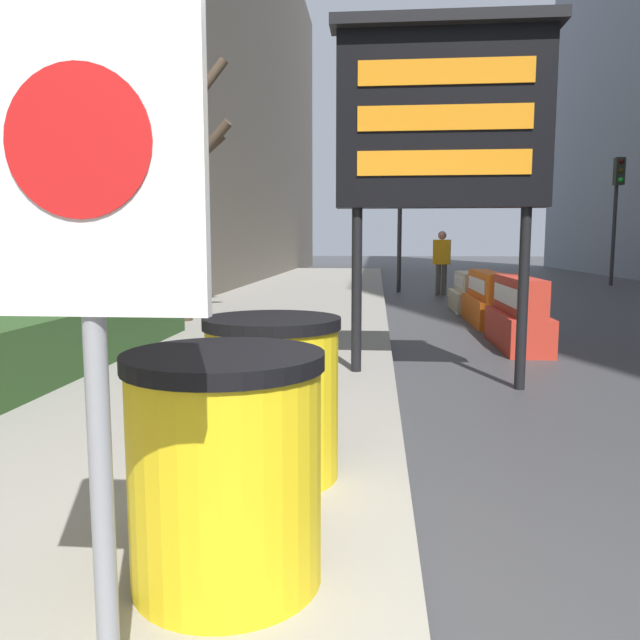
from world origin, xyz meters
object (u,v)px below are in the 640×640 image
Objects in this scene: barrel_drum_middle at (272,397)px; jersey_barrier_cream at (468,294)px; traffic_light_near_curb at (400,201)px; warning_sign at (86,207)px; message_board at (443,120)px; traffic_light_far_side at (617,194)px; jersey_barrier_red_striped at (518,317)px; pedestrian_worker at (442,257)px; jersey_barrier_orange_far at (486,301)px; traffic_cone_near at (496,290)px; barrel_drum_foreground at (226,467)px.

jersey_barrier_cream is at bearing 75.98° from barrel_drum_middle.
traffic_light_near_curb reaches higher than barrel_drum_middle.
message_board is (1.30, 4.51, 1.03)m from warning_sign.
traffic_light_far_side reaches higher than message_board.
jersey_barrier_red_striped is 1.08× the size of pedestrian_worker.
traffic_light_far_side reaches higher than jersey_barrier_orange_far.
traffic_cone_near is 8.37m from traffic_light_far_side.
message_board is at bearing -90.16° from traffic_light_near_curb.
traffic_light_near_curb is at bearing 153.80° from pedestrian_worker.
barrel_drum_middle is 0.22× the size of traffic_light_far_side.
pedestrian_worker is at bearing -37.39° from traffic_light_near_curb.
barrel_drum_foreground is 0.25× the size of traffic_light_near_curb.
barrel_drum_foreground is 12.68m from traffic_cone_near.
jersey_barrier_red_striped is 0.45× the size of traffic_light_far_side.
barrel_drum_middle reaches higher than jersey_barrier_cream.
barrel_drum_middle is at bearing 84.76° from warning_sign.
jersey_barrier_red_striped is at bearing -82.17° from traffic_light_near_curb.
barrel_drum_foreground is 1.15m from warning_sign.
traffic_cone_near is 0.17× the size of traffic_light_far_side.
jersey_barrier_cream is at bearing 90.00° from jersey_barrier_orange_far.
traffic_cone_near is at bearing 75.09° from barrel_drum_foreground.
traffic_light_near_curb is (1.17, 15.35, 1.93)m from barrel_drum_foreground.
traffic_light_near_curb reaches higher than message_board.
traffic_light_near_curb is at bearing 85.63° from barrel_drum_foreground.
pedestrian_worker reaches higher than barrel_drum_middle.
traffic_light_near_curb is at bearing 89.84° from message_board.
jersey_barrier_cream is 2.46× the size of traffic_cone_near.
message_board is 0.99× the size of traffic_light_near_curb.
message_board is at bearing -104.13° from traffic_cone_near.
traffic_light_far_side reaches higher than warning_sign.
barrel_drum_foreground reaches higher than jersey_barrier_orange_far.
barrel_drum_middle is 1.30× the size of traffic_cone_near.
jersey_barrier_orange_far is (0.00, 2.45, -0.02)m from jersey_barrier_red_striped.
traffic_cone_near is (0.84, 1.49, -0.02)m from jersey_barrier_cream.
warning_sign reaches higher than jersey_barrier_orange_far.
jersey_barrier_red_striped is at bearing 65.00° from barrel_drum_middle.
warning_sign is 0.48× the size of traffic_light_far_side.
traffic_light_far_side is (5.66, 7.82, 2.56)m from jersey_barrier_cream.
barrel_drum_middle reaches higher than jersey_barrier_red_striped.
jersey_barrier_red_striped is at bearing -77.62° from pedestrian_worker.
jersey_barrier_orange_far is 0.61× the size of traffic_light_near_curb.
barrel_drum_middle is 0.51× the size of pedestrian_worker.
jersey_barrier_orange_far is (1.28, 4.87, -2.12)m from message_board.
traffic_light_far_side reaches higher than pedestrian_worker.
barrel_drum_middle is 3.57m from message_board.
barrel_drum_middle is at bearing -112.35° from message_board.
traffic_light_near_curb is (0.03, 11.53, -0.01)m from message_board.
traffic_cone_near is at bearing 75.19° from warning_sign.
warning_sign reaches higher than jersey_barrier_red_striped.
message_board reaches higher than jersey_barrier_red_striped.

